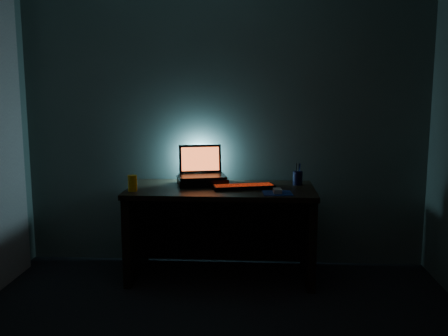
{
  "coord_description": "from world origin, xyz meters",
  "views": [
    {
      "loc": [
        0.27,
        -2.32,
        1.54
      ],
      "look_at": [
        0.03,
        1.57,
        0.92
      ],
      "focal_mm": 40.0,
      "sensor_mm": 36.0,
      "label": 1
    }
  ],
  "objects_px": {
    "keyboard": "(244,187)",
    "laptop": "(201,169)",
    "pen_cup": "(298,178)",
    "juice_glass": "(132,183)",
    "router": "(188,180)",
    "mouse": "(277,191)"
  },
  "relations": [
    {
      "from": "pen_cup",
      "to": "router",
      "type": "height_order",
      "value": "pen_cup"
    },
    {
      "from": "mouse",
      "to": "juice_glass",
      "type": "xyz_separation_m",
      "value": [
        -1.12,
        0.02,
        0.04
      ]
    },
    {
      "from": "keyboard",
      "to": "laptop",
      "type": "bearing_deg",
      "value": 136.92
    },
    {
      "from": "laptop",
      "to": "mouse",
      "type": "xyz_separation_m",
      "value": [
        0.62,
        -0.37,
        -0.1
      ]
    },
    {
      "from": "mouse",
      "to": "router",
      "type": "distance_m",
      "value": 0.85
    },
    {
      "from": "juice_glass",
      "to": "laptop",
      "type": "bearing_deg",
      "value": 34.58
    },
    {
      "from": "mouse",
      "to": "pen_cup",
      "type": "height_order",
      "value": "pen_cup"
    },
    {
      "from": "laptop",
      "to": "pen_cup",
      "type": "xyz_separation_m",
      "value": [
        0.8,
        -0.02,
        -0.06
      ]
    },
    {
      "from": "juice_glass",
      "to": "router",
      "type": "distance_m",
      "value": 0.55
    },
    {
      "from": "juice_glass",
      "to": "router",
      "type": "height_order",
      "value": "juice_glass"
    },
    {
      "from": "keyboard",
      "to": "juice_glass",
      "type": "relative_size",
      "value": 4.1
    },
    {
      "from": "mouse",
      "to": "juice_glass",
      "type": "relative_size",
      "value": 0.81
    },
    {
      "from": "laptop",
      "to": "mouse",
      "type": "height_order",
      "value": "laptop"
    },
    {
      "from": "mouse",
      "to": "router",
      "type": "xyz_separation_m",
      "value": [
        -0.74,
        0.41,
        0.0
      ]
    },
    {
      "from": "pen_cup",
      "to": "mouse",
      "type": "bearing_deg",
      "value": -117.23
    },
    {
      "from": "keyboard",
      "to": "router",
      "type": "height_order",
      "value": "router"
    },
    {
      "from": "laptop",
      "to": "mouse",
      "type": "distance_m",
      "value": 0.73
    },
    {
      "from": "juice_glass",
      "to": "router",
      "type": "xyz_separation_m",
      "value": [
        0.38,
        0.39,
        -0.04
      ]
    },
    {
      "from": "mouse",
      "to": "router",
      "type": "relative_size",
      "value": 0.59
    },
    {
      "from": "router",
      "to": "keyboard",
      "type": "bearing_deg",
      "value": -2.52
    },
    {
      "from": "keyboard",
      "to": "pen_cup",
      "type": "height_order",
      "value": "pen_cup"
    },
    {
      "from": "keyboard",
      "to": "router",
      "type": "bearing_deg",
      "value": 138.97
    }
  ]
}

